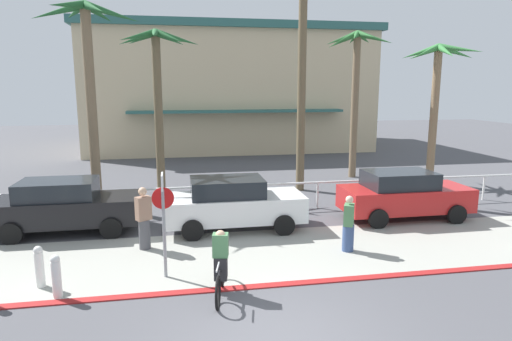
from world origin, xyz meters
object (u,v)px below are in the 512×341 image
palm_tree_3 (157,68)px  cyclist_black_0 (221,265)px  palm_tree_4 (303,26)px  bollard_1 (39,266)px  car_red_3 (404,194)px  palm_tree_5 (356,66)px  stop_sign_bike_lane (163,211)px  palm_tree_2 (88,58)px  pedestrian_1 (144,221)px  bollard_2 (56,276)px  pedestrian_0 (348,226)px  car_white_2 (233,203)px  car_black_1 (66,206)px  palm_tree_6 (437,78)px

palm_tree_3 → cyclist_black_0: bearing=-81.5°
palm_tree_4 → bollard_1: bearing=-135.2°
car_red_3 → cyclist_black_0: 8.31m
palm_tree_5 → stop_sign_bike_lane: bearing=-130.2°
cyclist_black_0 → palm_tree_2: bearing=115.6°
pedestrian_1 → bollard_2: bearing=-121.6°
palm_tree_4 → cyclist_black_0: 12.43m
bollard_1 → pedestrian_0: size_ratio=0.62×
pedestrian_0 → car_red_3: bearing=40.8°
palm_tree_5 → bollard_1: bearing=-137.7°
car_white_2 → car_red_3: (5.99, 0.11, 0.00)m
palm_tree_4 → stop_sign_bike_lane: bearing=-124.2°
car_white_2 → pedestrian_1: (-2.71, -1.36, -0.03)m
stop_sign_bike_lane → pedestrian_1: size_ratio=1.42×
palm_tree_3 → palm_tree_4: 6.39m
stop_sign_bike_lane → car_white_2: 4.10m
bollard_2 → car_black_1: 4.85m
palm_tree_6 → pedestrian_0: palm_tree_6 is taller
pedestrian_0 → pedestrian_1: (-5.61, 1.20, 0.11)m
cyclist_black_0 → pedestrian_1: 3.68m
palm_tree_4 → palm_tree_5: (3.41, 2.37, -1.49)m
bollard_1 → pedestrian_1: size_ratio=0.55×
car_red_3 → cyclist_black_0: (-6.87, -4.66, -0.18)m
palm_tree_6 → palm_tree_2: bearing=-174.3°
stop_sign_bike_lane → bollard_2: (-2.30, -0.70, -1.16)m
pedestrian_1 → stop_sign_bike_lane: bearing=-73.5°
bollard_2 → palm_tree_4: palm_tree_4 is taller
stop_sign_bike_lane → pedestrian_1: (-0.61, 2.06, -0.83)m
palm_tree_3 → car_white_2: palm_tree_3 is taller
palm_tree_6 → car_black_1: (-15.25, -4.37, -4.06)m
bollard_2 → palm_tree_4: bearing=48.7°
palm_tree_6 → palm_tree_5: bearing=140.1°
car_black_1 → pedestrian_1: pedestrian_1 is taller
bollard_2 → pedestrian_1: size_ratio=0.55×
palm_tree_3 → palm_tree_5: 9.68m
palm_tree_2 → pedestrian_0: (7.67, -6.12, -4.82)m
palm_tree_3 → palm_tree_4: palm_tree_4 is taller
stop_sign_bike_lane → pedestrian_0: size_ratio=1.59×
bollard_1 → palm_tree_3: (2.50, 9.22, 4.82)m
palm_tree_5 → pedestrian_0: bearing=-112.8°
cyclist_black_0 → pedestrian_1: (-1.83, 3.19, 0.15)m
palm_tree_6 → car_red_3: (-4.02, -4.90, -4.06)m
palm_tree_4 → pedestrian_0: size_ratio=6.29×
palm_tree_4 → palm_tree_5: bearing=34.8°
palm_tree_2 → palm_tree_3: 3.22m
palm_tree_6 → palm_tree_4: bearing=179.4°
stop_sign_bike_lane → palm_tree_2: size_ratio=0.34×
pedestrian_1 → palm_tree_5: bearing=42.0°
car_white_2 → cyclist_black_0: (-0.88, -4.55, -0.18)m
palm_tree_6 → cyclist_black_0: palm_tree_6 is taller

